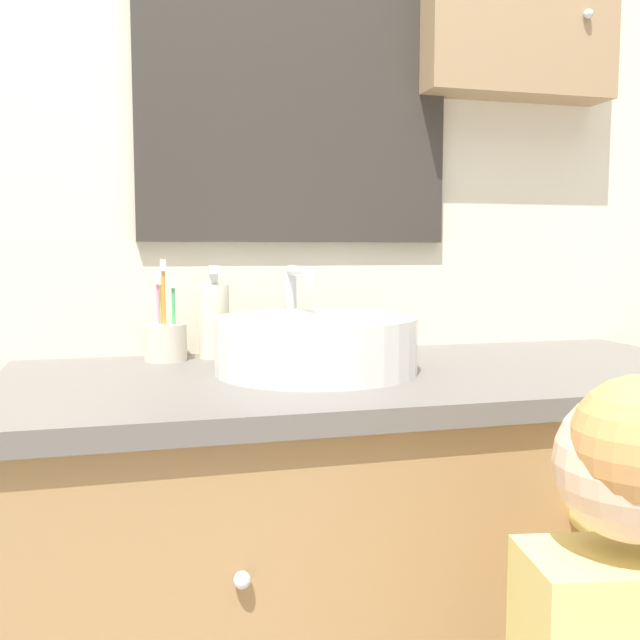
{
  "coord_description": "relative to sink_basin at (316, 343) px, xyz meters",
  "views": [
    {
      "loc": [
        -0.44,
        -0.9,
        1.01
      ],
      "look_at": [
        -0.13,
        0.25,
        0.9
      ],
      "focal_mm": 40.0,
      "sensor_mm": 36.0,
      "label": 1
    }
  ],
  "objects": [
    {
      "name": "vanity_counter",
      "position": [
        0.12,
        -0.02,
        -0.45
      ],
      "size": [
        1.34,
        0.6,
        0.8
      ],
      "color": "#A37A4C",
      "rests_on": "ground_plane"
    },
    {
      "name": "sink_basin",
      "position": [
        0.0,
        0.0,
        0.0
      ],
      "size": [
        0.36,
        0.41,
        0.19
      ],
      "color": "silver",
      "rests_on": "vanity_counter"
    },
    {
      "name": "soap_dispenser",
      "position": [
        -0.16,
        0.21,
        0.03
      ],
      "size": [
        0.06,
        0.06,
        0.19
      ],
      "color": "beige",
      "rests_on": "vanity_counter"
    },
    {
      "name": "toothbrush_holder",
      "position": [
        -0.25,
        0.2,
        -0.01
      ],
      "size": [
        0.08,
        0.08,
        0.2
      ],
      "color": "beige",
      "rests_on": "vanity_counter"
    },
    {
      "name": "wall_back",
      "position": [
        0.14,
        0.3,
        0.43
      ],
      "size": [
        3.2,
        0.18,
        2.5
      ],
      "color": "beige",
      "rests_on": "ground_plane"
    }
  ]
}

